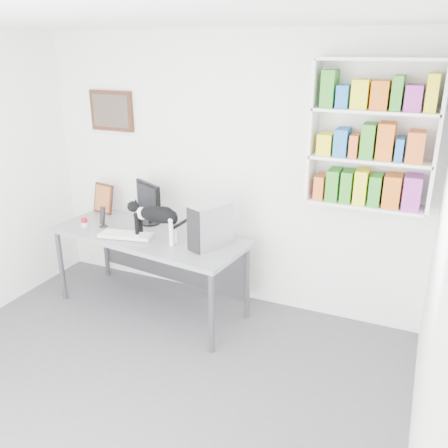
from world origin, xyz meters
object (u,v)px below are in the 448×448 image
(desk, at_px, (151,272))
(soup_can, at_px, (84,222))
(keyboard, at_px, (126,235))
(cat, at_px, (157,224))
(monitor, at_px, (149,203))
(speaker, at_px, (103,217))
(bookshelf, at_px, (373,135))
(leaning_print, at_px, (103,198))
(pc_tower, at_px, (211,226))

(desk, height_order, soup_can, soup_can)
(keyboard, bearing_deg, cat, -8.23)
(monitor, distance_m, speaker, 0.49)
(monitor, bearing_deg, bookshelf, 33.07)
(desk, distance_m, keyboard, 0.48)
(leaning_print, bearing_deg, keyboard, -27.28)
(pc_tower, bearing_deg, bookshelf, 43.86)
(cat, bearing_deg, leaning_print, 152.17)
(bookshelf, distance_m, desk, 2.47)
(monitor, distance_m, cat, 0.51)
(leaning_print, bearing_deg, soup_can, -67.34)
(pc_tower, bearing_deg, desk, -159.06)
(pc_tower, height_order, speaker, pc_tower)
(speaker, height_order, cat, cat)
(bookshelf, bearing_deg, soup_can, -168.68)
(pc_tower, bearing_deg, cat, -145.35)
(keyboard, distance_m, pc_tower, 0.88)
(keyboard, distance_m, speaker, 0.41)
(desk, xyz_separation_m, leaning_print, (-0.79, 0.36, 0.58))
(soup_can, bearing_deg, pc_tower, 2.31)
(bookshelf, bearing_deg, pc_tower, -159.35)
(pc_tower, relative_size, cat, 0.69)
(soup_can, bearing_deg, leaning_print, 101.24)
(keyboard, relative_size, pc_tower, 1.25)
(pc_tower, bearing_deg, keyboard, -148.73)
(keyboard, bearing_deg, bookshelf, 4.66)
(bookshelf, relative_size, pc_tower, 3.03)
(cat, bearing_deg, soup_can, 176.00)
(speaker, bearing_deg, cat, 16.38)
(bookshelf, xyz_separation_m, keyboard, (-2.11, -0.60, -1.01))
(monitor, height_order, speaker, monitor)
(pc_tower, relative_size, speaker, 1.88)
(cat, bearing_deg, pc_tower, 10.45)
(leaning_print, xyz_separation_m, cat, (0.98, -0.49, 0.02))
(leaning_print, height_order, soup_can, leaning_print)
(soup_can, bearing_deg, monitor, 31.42)
(pc_tower, xyz_separation_m, cat, (-0.51, -0.10, -0.02))
(bookshelf, distance_m, cat, 2.05)
(speaker, distance_m, soup_can, 0.20)
(desk, xyz_separation_m, keyboard, (-0.15, -0.15, 0.43))
(bookshelf, relative_size, monitor, 2.75)
(desk, relative_size, soup_can, 21.30)
(speaker, xyz_separation_m, leaning_print, (-0.26, 0.37, 0.06))
(leaning_print, xyz_separation_m, soup_can, (0.09, -0.45, -0.12))
(desk, distance_m, monitor, 0.70)
(pc_tower, height_order, leaning_print, pc_tower)
(speaker, distance_m, leaning_print, 0.46)
(leaning_print, distance_m, cat, 1.09)
(keyboard, bearing_deg, soup_can, 162.28)
(keyboard, height_order, cat, cat)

